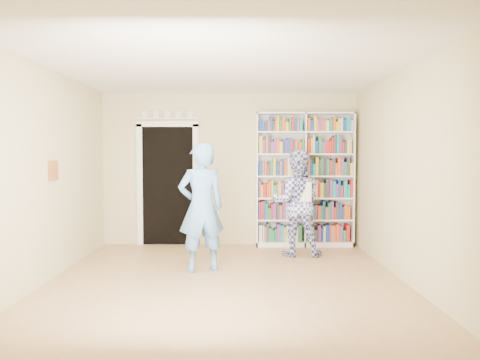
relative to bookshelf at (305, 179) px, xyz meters
The scene contains 11 objects.
floor 2.94m from the bookshelf, 119.32° to the right, with size 5.00×5.00×0.00m, color #AC7A53.
ceiling 3.09m from the bookshelf, 119.32° to the right, with size 5.00×5.00×0.00m, color white.
wall_back 1.34m from the bookshelf, behind, with size 4.50×4.50×0.00m, color beige.
wall_left 4.27m from the bookshelf, 146.69° to the right, with size 5.00×5.00×0.00m, color beige.
wall_right 2.53m from the bookshelf, 68.29° to the right, with size 5.00×5.00×0.00m, color beige.
bookshelf is the anchor object (origin of this frame).
doorway 2.42m from the bookshelf, behind, with size 1.10×0.08×2.43m.
wall_art 4.15m from the bookshelf, 148.85° to the right, with size 0.03×0.25×0.25m, color maroon.
man_blue 2.47m from the bookshelf, 132.74° to the right, with size 0.64×0.42×1.76m, color #649FDE.
man_plaid 0.88m from the bookshelf, 106.61° to the right, with size 0.82×0.64×1.68m, color #303593.
paper_sheet 1.04m from the bookshelf, 98.10° to the right, with size 0.22×0.01×0.31m, color white.
Camera 1 is at (0.17, -5.83, 1.59)m, focal length 35.00 mm.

